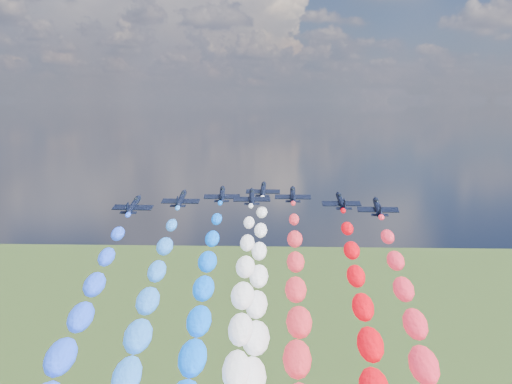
# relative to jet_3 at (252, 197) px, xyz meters

# --- Properties ---
(jet_0) EXTENTS (10.00, 13.27, 5.65)m
(jet_0) POSITION_rel_jet_3_xyz_m (-27.14, -12.84, 0.00)
(jet_0) COLOR black
(jet_1) EXTENTS (9.71, 13.07, 5.65)m
(jet_1) POSITION_rel_jet_3_xyz_m (-17.46, -3.60, 0.00)
(jet_1) COLOR black
(jet_2) EXTENTS (10.06, 13.32, 5.65)m
(jet_2) POSITION_rel_jet_3_xyz_m (-7.93, 3.82, 0.00)
(jet_2) COLOR black
(jet_3) EXTENTS (9.89, 13.19, 5.65)m
(jet_3) POSITION_rel_jet_3_xyz_m (0.00, 0.00, 0.00)
(jet_3) COLOR black
(jet_4) EXTENTS (9.59, 12.99, 5.65)m
(jet_4) POSITION_rel_jet_3_xyz_m (2.48, 13.02, 0.00)
(jet_4) COLOR black
(trail_4) EXTENTS (6.97, 119.52, 52.92)m
(trail_4) POSITION_rel_jet_3_xyz_m (2.48, -48.39, -24.23)
(trail_4) COLOR white
(jet_5) EXTENTS (9.41, 12.85, 5.65)m
(jet_5) POSITION_rel_jet_3_xyz_m (10.45, 4.12, 0.00)
(jet_5) COLOR black
(jet_6) EXTENTS (10.17, 13.39, 5.65)m
(jet_6) POSITION_rel_jet_3_xyz_m (21.96, -5.62, 0.00)
(jet_6) COLOR black
(jet_7) EXTENTS (9.79, 13.13, 5.65)m
(jet_7) POSITION_rel_jet_3_xyz_m (29.51, -13.42, 0.00)
(jet_7) COLOR black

